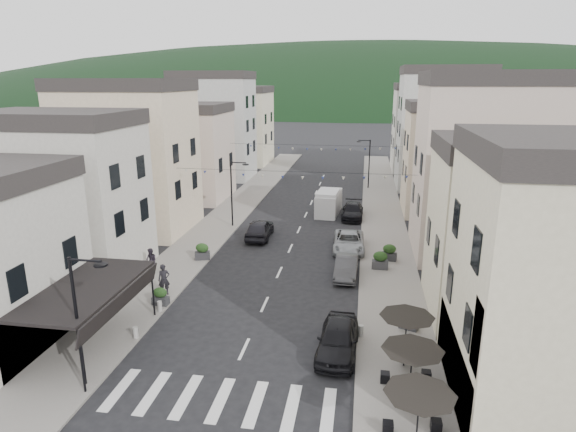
% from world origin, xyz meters
% --- Properties ---
extents(sidewalk_left, '(4.00, 76.00, 0.12)m').
position_xyz_m(sidewalk_left, '(-7.50, 32.00, 0.06)').
color(sidewalk_left, slate).
rests_on(sidewalk_left, ground).
extents(sidewalk_right, '(4.00, 76.00, 0.12)m').
position_xyz_m(sidewalk_right, '(7.50, 32.00, 0.06)').
color(sidewalk_right, slate).
rests_on(sidewalk_right, ground).
extents(hill_backdrop, '(640.00, 360.00, 70.00)m').
position_xyz_m(hill_backdrop, '(0.00, 300.00, 0.00)').
color(hill_backdrop, black).
rests_on(hill_backdrop, ground).
extents(boutique_awning, '(3.77, 7.50, 3.28)m').
position_xyz_m(boutique_awning, '(-7.25, 5.00, 3.11)').
color(boutique_awning, black).
rests_on(boutique_awning, ground).
extents(buildings_row_left, '(10.20, 54.16, 14.00)m').
position_xyz_m(buildings_row_left, '(-14.50, 37.75, 6.12)').
color(buildings_row_left, '#B3AFA4').
rests_on(buildings_row_left, ground).
extents(buildings_row_right, '(10.20, 54.16, 14.50)m').
position_xyz_m(buildings_row_right, '(14.50, 36.59, 6.32)').
color(buildings_row_right, beige).
rests_on(buildings_row_right, ground).
extents(cafe_terrace, '(2.50, 8.10, 2.53)m').
position_xyz_m(cafe_terrace, '(7.70, 2.80, 2.36)').
color(cafe_terrace, black).
rests_on(cafe_terrace, ground).
extents(streetlamp_left_near, '(1.70, 0.56, 6.00)m').
position_xyz_m(streetlamp_left_near, '(-5.82, 2.00, 3.70)').
color(streetlamp_left_near, black).
rests_on(streetlamp_left_near, ground).
extents(streetlamp_left_far, '(1.70, 0.56, 6.00)m').
position_xyz_m(streetlamp_left_far, '(-5.82, 26.00, 3.70)').
color(streetlamp_left_far, black).
rests_on(streetlamp_left_far, ground).
extents(streetlamp_right_far, '(1.70, 0.56, 6.00)m').
position_xyz_m(streetlamp_right_far, '(5.82, 44.00, 3.70)').
color(streetlamp_right_far, black).
rests_on(streetlamp_right_far, ground).
extents(bollards, '(11.66, 10.26, 0.60)m').
position_xyz_m(bollards, '(0.00, 5.50, 0.42)').
color(bollards, gray).
rests_on(bollards, ground).
extents(bunting_near, '(19.00, 0.28, 0.62)m').
position_xyz_m(bunting_near, '(0.00, 22.00, 5.65)').
color(bunting_near, black).
rests_on(bunting_near, ground).
extents(bunting_far, '(19.00, 0.28, 0.62)m').
position_xyz_m(bunting_far, '(0.00, 38.00, 5.65)').
color(bunting_far, black).
rests_on(bunting_far, ground).
extents(parked_car_a, '(2.08, 4.71, 1.58)m').
position_xyz_m(parked_car_a, '(4.60, 6.38, 0.79)').
color(parked_car_a, black).
rests_on(parked_car_a, ground).
extents(parked_car_b, '(1.54, 4.20, 1.37)m').
position_xyz_m(parked_car_b, '(4.60, 16.03, 0.69)').
color(parked_car_b, '#363638').
rests_on(parked_car_b, ground).
extents(parked_car_c, '(2.57, 5.24, 1.43)m').
position_xyz_m(parked_car_c, '(4.57, 21.27, 0.72)').
color(parked_car_c, '#909498').
rests_on(parked_car_c, ground).
extents(parked_car_d, '(2.02, 4.85, 1.40)m').
position_xyz_m(parked_car_d, '(4.60, 30.59, 0.70)').
color(parked_car_d, black).
rests_on(parked_car_d, ground).
extents(parked_car_e, '(2.08, 4.84, 1.63)m').
position_xyz_m(parked_car_e, '(-2.97, 23.22, 0.81)').
color(parked_car_e, black).
rests_on(parked_car_e, ground).
extents(delivery_van, '(2.40, 5.25, 2.45)m').
position_xyz_m(delivery_van, '(2.18, 31.81, 1.20)').
color(delivery_van, silver).
rests_on(delivery_van, ground).
extents(pedestrian_a, '(0.84, 0.73, 1.94)m').
position_xyz_m(pedestrian_a, '(-6.32, 11.17, 1.09)').
color(pedestrian_a, black).
rests_on(pedestrian_a, sidewalk_left).
extents(pedestrian_b, '(1.03, 0.95, 1.71)m').
position_xyz_m(pedestrian_b, '(-8.61, 14.38, 0.97)').
color(pedestrian_b, '#251F2A').
rests_on(pedestrian_b, sidewalk_left).
extents(planter_la, '(0.99, 0.60, 1.06)m').
position_xyz_m(planter_la, '(-6.00, 9.81, 0.63)').
color(planter_la, '#2F3032').
rests_on(planter_la, sidewalk_left).
extents(planter_lb, '(1.23, 0.92, 1.23)m').
position_xyz_m(planter_lb, '(-6.00, 17.35, 0.72)').
color(planter_lb, '#29282B').
rests_on(planter_lb, sidewalk_left).
extents(planter_ra, '(1.10, 0.87, 1.08)m').
position_xyz_m(planter_ra, '(8.22, 9.18, 0.65)').
color(planter_ra, '#323234').
rests_on(planter_ra, sidewalk_right).
extents(planter_rb, '(1.14, 0.65, 1.26)m').
position_xyz_m(planter_rb, '(6.89, 17.55, 0.73)').
color(planter_rb, '#323235').
rests_on(planter_rb, sidewalk_right).
extents(planter_rc, '(1.17, 0.77, 1.22)m').
position_xyz_m(planter_rc, '(7.60, 19.32, 0.71)').
color(planter_rc, '#29292B').
rests_on(planter_rc, sidewalk_right).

